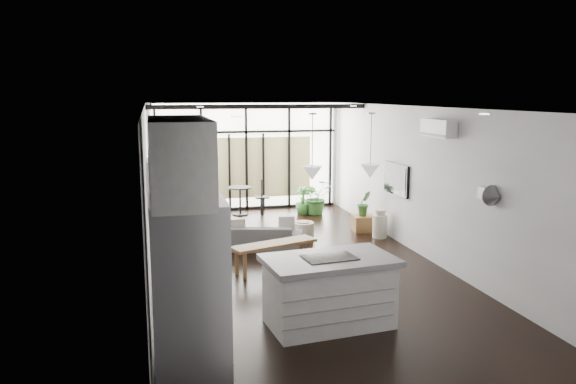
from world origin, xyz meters
name	(u,v)px	position (x,y,z in m)	size (l,w,h in m)	color
floor	(292,262)	(0.00, 0.00, 0.00)	(5.00, 10.00, 0.00)	black
ceiling	(292,107)	(0.00, 0.00, 2.80)	(5.00, 10.00, 0.00)	silver
wall_left	(147,192)	(-2.50, 0.00, 1.40)	(0.02, 10.00, 2.80)	silver
wall_right	(421,181)	(2.50, 0.00, 1.40)	(0.02, 10.00, 2.80)	silver
wall_back	(246,156)	(0.00, 5.00, 1.40)	(5.00, 0.02, 2.80)	silver
wall_front	(424,273)	(0.00, -5.00, 1.40)	(5.00, 0.02, 2.80)	silver
glazing	(246,157)	(0.00, 4.88, 1.40)	(5.00, 0.20, 2.80)	black
skylight	(252,104)	(0.00, 4.00, 2.77)	(4.70, 1.90, 0.06)	silver
neighbour_building	(246,168)	(0.00, 4.95, 1.10)	(3.50, 0.02, 1.60)	beige
island	(329,291)	(-0.21, -2.83, 0.46)	(1.69, 1.00, 0.92)	white
cooktop	(330,257)	(-0.21, -2.83, 0.93)	(0.68, 0.45, 0.01)	black
fridge	(190,292)	(-2.08, -3.85, 0.99)	(0.76, 0.95, 1.97)	gray
appliance_column	(180,253)	(-2.13, -3.13, 1.21)	(0.62, 0.65, 2.42)	white
upper_cabinets	(179,159)	(-2.12, -3.50, 2.35)	(0.62, 1.75, 0.86)	white
pendant_left	(312,173)	(-0.40, -2.65, 2.02)	(0.26, 0.26, 0.18)	silver
pendant_right	(370,171)	(0.40, -2.65, 2.02)	(0.26, 0.26, 0.18)	silver
sofa	(260,233)	(-0.40, 1.01, 0.32)	(1.66, 0.48, 0.65)	#4F5052
console_bench	(274,257)	(-0.41, -0.38, 0.25)	(1.55, 0.39, 0.50)	brown
pouf	(303,231)	(0.61, 1.49, 0.19)	(0.47, 0.47, 0.37)	beige
crate	(364,223)	(2.13, 1.90, 0.18)	(0.47, 0.47, 0.35)	brown
plant_tall	(316,201)	(1.61, 3.88, 0.35)	(0.81, 0.90, 0.70)	#336C2C
plant_med	(303,206)	(1.27, 3.92, 0.20)	(0.41, 0.72, 0.41)	#336C2C
plant_crate	(364,210)	(2.13, 1.90, 0.48)	(0.31, 0.57, 0.25)	#336C2C
milk_can	(380,224)	(2.25, 1.28, 0.30)	(0.31, 0.31, 0.61)	beige
bistro_set	(240,201)	(-0.28, 4.25, 0.36)	(1.49, 0.60, 0.71)	black
tv	(396,179)	(2.46, 1.00, 1.30)	(0.05, 1.10, 0.65)	black
ac_unit	(438,128)	(2.38, -0.80, 2.45)	(0.22, 0.90, 0.30)	white
framed_art	(149,188)	(-2.47, -0.50, 1.55)	(0.04, 0.70, 0.90)	black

